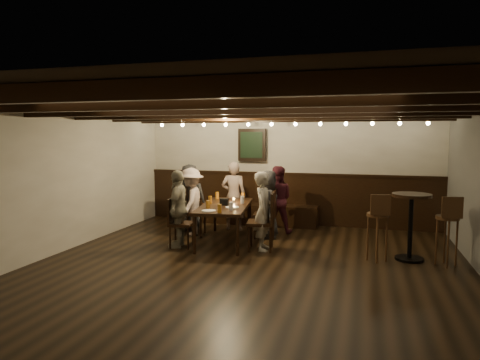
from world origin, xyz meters
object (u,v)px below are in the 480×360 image
(chair_right_near, at_px, (266,223))
(person_right_near, at_px, (268,204))
(person_bench_left, at_px, (190,197))
(bar_stool_left, at_px, (377,236))
(person_bench_right, at_px, (277,199))
(person_left_near, at_px, (191,202))
(chair_left_far, at_px, (181,232))
(person_bench_centre, at_px, (234,196))
(chair_right_far, at_px, (262,232))
(bar_stool_right, at_px, (447,240))
(person_left_far, at_px, (178,209))
(dining_table, at_px, (225,208))
(chair_left_near, at_px, (193,220))
(high_top_table, at_px, (411,217))
(person_right_far, at_px, (264,211))

(chair_right_near, relative_size, person_right_near, 0.72)
(person_bench_left, xyz_separation_m, bar_stool_left, (3.69, -1.24, -0.29))
(person_bench_right, relative_size, person_left_near, 1.01)
(chair_left_far, height_order, person_bench_centre, person_bench_centre)
(chair_right_far, relative_size, bar_stool_right, 0.92)
(person_right_near, bearing_deg, person_left_near, 90.00)
(person_left_far, bearing_deg, dining_table, 120.96)
(chair_left_near, distance_m, bar_stool_left, 3.54)
(person_bench_centre, relative_size, person_left_far, 1.04)
(chair_right_far, distance_m, person_bench_centre, 1.71)
(chair_left_near, distance_m, person_bench_left, 0.63)
(person_left_far, relative_size, high_top_table, 1.29)
(person_bench_left, xyz_separation_m, bar_stool_right, (4.69, -1.19, -0.29))
(person_bench_left, distance_m, person_bench_right, 1.80)
(chair_right_near, bearing_deg, person_right_near, -90.00)
(dining_table, relative_size, person_bench_left, 1.42)
(person_bench_right, height_order, person_right_far, person_bench_right)
(dining_table, relative_size, person_left_near, 1.47)
(chair_left_far, height_order, bar_stool_left, bar_stool_left)
(dining_table, distance_m, person_right_near, 0.87)
(high_top_table, bearing_deg, person_bench_right, 151.68)
(person_left_far, xyz_separation_m, person_right_far, (1.48, 0.22, -0.01))
(dining_table, bearing_deg, person_bench_left, 135.00)
(chair_left_near, xyz_separation_m, bar_stool_right, (4.44, -0.77, 0.11))
(person_bench_left, relative_size, person_left_near, 1.03)
(dining_table, height_order, chair_right_near, chair_right_near)
(chair_right_far, height_order, high_top_table, high_top_table)
(person_right_far, bearing_deg, chair_left_far, 90.00)
(chair_right_near, distance_m, person_left_far, 1.77)
(person_bench_right, bearing_deg, chair_right_near, 68.17)
(dining_table, height_order, bar_stool_left, bar_stool_left)
(chair_left_far, relative_size, person_right_near, 0.67)
(high_top_table, bearing_deg, person_bench_centre, 158.41)
(bar_stool_right, bearing_deg, chair_left_far, 171.74)
(dining_table, xyz_separation_m, person_left_near, (-0.81, 0.34, 0.03))
(person_bench_centre, relative_size, bar_stool_right, 1.33)
(person_bench_left, xyz_separation_m, person_left_near, (0.21, -0.42, -0.02))
(person_left_near, distance_m, person_left_far, 0.90)
(person_left_far, relative_size, bar_stool_left, 1.27)
(chair_left_far, relative_size, person_bench_right, 0.64)
(dining_table, bearing_deg, person_right_near, 30.96)
(person_bench_centre, relative_size, person_right_near, 1.10)
(chair_left_far, height_order, bar_stool_right, bar_stool_right)
(person_right_far, bearing_deg, bar_stool_right, -100.26)
(person_bench_left, bearing_deg, person_left_far, 96.34)
(person_right_near, relative_size, high_top_table, 1.23)
(person_bench_left, bearing_deg, chair_right_far, 140.21)
(person_left_near, height_order, high_top_table, person_left_near)
(person_left_far, bearing_deg, person_right_far, 90.00)
(chair_right_near, bearing_deg, chair_left_far, 122.04)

